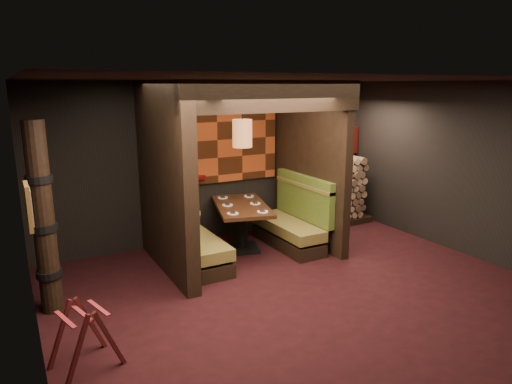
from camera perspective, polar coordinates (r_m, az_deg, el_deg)
The scene contains 23 objects.
floor at distance 6.47m, azimuth 5.71°, elevation -12.42°, with size 6.50×5.50×0.02m, color black.
ceiling at distance 5.83m, azimuth 6.37°, elevation 13.92°, with size 6.50×5.50×0.02m, color black.
wall_back at distance 8.35m, azimuth -4.85°, elevation 3.86°, with size 6.50×0.02×2.85m, color black.
wall_front at distance 4.14m, azimuth 28.57°, elevation -7.67°, with size 6.50×0.02×2.85m, color black.
wall_left at distance 4.96m, azimuth -26.74°, elevation -4.13°, with size 0.02×5.50×2.85m, color black.
wall_right at distance 8.26m, azimuth 24.95°, elevation 2.55°, with size 0.02×5.50×2.85m, color black.
partition_left at distance 6.86m, azimuth -11.36°, elevation 1.57°, with size 0.20×2.20×2.85m, color black.
partition_right at distance 8.08m, azimuth 6.73°, elevation 3.50°, with size 0.15×2.10×2.85m, color black.
header_beam at distance 6.40m, azimuth 2.45°, elevation 11.86°, with size 2.85×0.18×0.44m, color black.
tapa_back_panel at distance 8.24m, azimuth -4.92°, elevation 6.51°, with size 2.40×0.06×1.55m, color #A34019.
tapa_side_panel at distance 6.99m, azimuth -11.02°, elevation 5.34°, with size 0.04×1.85×1.45m, color #A34019.
lacquer_shelf at distance 8.07m, azimuth -8.39°, elevation 1.67°, with size 0.60×0.12×0.07m, color #580608.
booth_bench_left at distance 7.25m, azimuth -8.06°, elevation -6.06°, with size 0.68×1.60×1.14m.
booth_bench_right at distance 8.08m, azimuth 4.60°, elevation -3.94°, with size 0.68×1.60×1.14m.
dining_table at distance 7.78m, azimuth -1.82°, elevation -3.27°, with size 1.22×1.70×0.81m.
place_settings at distance 7.71m, azimuth -1.83°, elevation -1.51°, with size 0.93×1.32×0.03m.
pendant_lamp at distance 7.45m, azimuth -1.72°, elevation 7.35°, with size 0.32×0.32×1.06m.
framed_picture at distance 5.01m, azimuth -26.52°, elevation -1.64°, with size 0.05×0.36×0.46m.
luggage_rack at distance 5.07m, azimuth -20.67°, elevation -16.30°, with size 0.76×0.62×0.72m.
totem_column at distance 6.09m, azimuth -25.03°, elevation -3.24°, with size 0.31×0.31×2.40m.
firewood_stack at distance 9.32m, azimuth 9.22°, elevation 0.06°, with size 1.73×0.70×1.36m.
mosaic_header at distance 9.41m, azimuth 8.20°, elevation 6.17°, with size 1.83×0.10×0.56m, color maroon.
bay_front_post at distance 8.34m, azimuth 6.20°, elevation 3.82°, with size 0.08×0.08×2.85m, color black.
Camera 1 is at (-3.35, -4.77, 2.79)m, focal length 32.00 mm.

